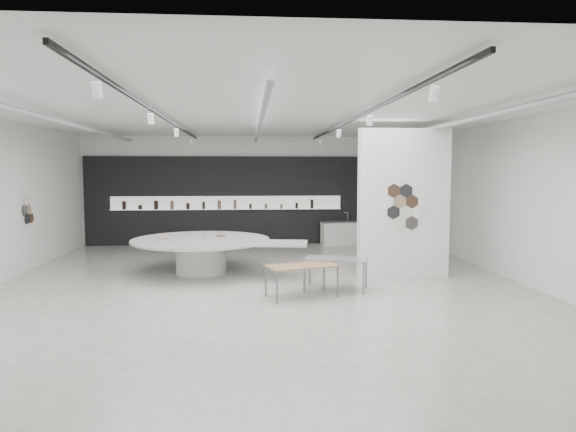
{
  "coord_description": "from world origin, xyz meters",
  "views": [
    {
      "loc": [
        -0.27,
        -11.18,
        2.58
      ],
      "look_at": [
        0.7,
        1.2,
        1.49
      ],
      "focal_mm": 32.0,
      "sensor_mm": 36.0,
      "label": 1
    }
  ],
  "objects": [
    {
      "name": "sample_table_wood",
      "position": [
        0.82,
        -0.86,
        0.61
      ],
      "size": [
        1.56,
        1.11,
        0.66
      ],
      "rotation": [
        0.0,
        0.0,
        0.31
      ],
      "color": "#976E4E",
      "rests_on": "ground"
    },
    {
      "name": "back_wall_display",
      "position": [
        -0.08,
        6.93,
        1.54
      ],
      "size": [
        11.8,
        0.27,
        3.1
      ],
      "color": "black",
      "rests_on": "ground"
    },
    {
      "name": "partition_column",
      "position": [
        3.5,
        1.0,
        1.8
      ],
      "size": [
        2.2,
        0.38,
        3.6
      ],
      "color": "white",
      "rests_on": "ground"
    },
    {
      "name": "kitchen_counter",
      "position": [
        3.0,
        6.54,
        0.41
      ],
      "size": [
        1.49,
        0.72,
        1.13
      ],
      "rotation": [
        0.0,
        0.0,
        0.12
      ],
      "color": "white",
      "rests_on": "ground"
    },
    {
      "name": "display_island",
      "position": [
        -1.4,
        1.77,
        0.58
      ],
      "size": [
        4.64,
        3.94,
        0.89
      ],
      "rotation": [
        0.0,
        0.0,
        -0.14
      ],
      "color": "white",
      "rests_on": "ground"
    },
    {
      "name": "sample_table_stone",
      "position": [
        1.63,
        -0.27,
        0.63
      ],
      "size": [
        1.49,
        1.06,
        0.69
      ],
      "rotation": [
        0.0,
        0.0,
        -0.32
      ],
      "color": "slate",
      "rests_on": "ground"
    },
    {
      "name": "room",
      "position": [
        -0.09,
        -0.0,
        2.07
      ],
      "size": [
        12.02,
        14.02,
        3.82
      ],
      "color": "#B6B6AC",
      "rests_on": "ground"
    }
  ]
}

